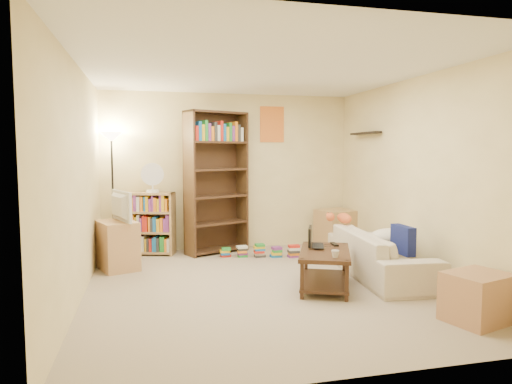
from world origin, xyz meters
TOP-DOWN VIEW (x-y plane):
  - room at (0.00, 0.01)m, footprint 4.50×4.54m
  - sofa at (1.55, 0.10)m, footprint 2.06×1.08m
  - navy_pillow at (1.61, -0.33)m, footprint 0.12×0.37m
  - cream_blanket at (1.69, 0.13)m, footprint 0.52×0.37m
  - tabby_cat at (1.36, 0.86)m, footprint 0.45×0.19m
  - coffee_table at (0.67, -0.23)m, footprint 0.89×1.13m
  - laptop at (0.70, -0.07)m, footprint 0.48×0.43m
  - laptop_screen at (0.57, -0.01)m, footprint 0.14×0.31m
  - mug at (0.64, -0.59)m, footprint 0.17×0.17m
  - tv_remote at (0.90, 0.03)m, footprint 0.07×0.18m
  - tv_stand at (-1.70, 1.23)m, footprint 0.62×0.72m
  - television at (-1.70, 1.23)m, footprint 0.76×0.56m
  - tall_bookshelf at (-0.25, 1.93)m, footprint 1.03×0.69m
  - short_bookshelf at (-1.27, 2.04)m, footprint 0.80×0.50m
  - desk_fan at (-1.22, 1.99)m, footprint 0.34×0.19m
  - floor_lamp at (-1.80, 2.05)m, footprint 0.32×0.32m
  - side_table at (1.72, 1.87)m, footprint 0.65×0.65m
  - end_cabinet at (1.65, -1.53)m, footprint 0.65×0.59m
  - book_stacks at (0.34, 1.45)m, footprint 1.15×0.39m

SIDE VIEW (x-z plane):
  - book_stacks at x=0.34m, z-range -0.01..0.19m
  - end_cabinet at x=1.65m, z-range 0.00..0.46m
  - sofa at x=1.55m, z-range 0.00..0.56m
  - coffee_table at x=0.67m, z-range 0.07..0.51m
  - side_table at x=1.72m, z-range 0.00..0.62m
  - tv_stand at x=-1.70m, z-range 0.00..0.65m
  - tv_remote at x=0.90m, z-range 0.44..0.46m
  - laptop at x=0.70m, z-range 0.44..0.47m
  - short_bookshelf at x=-1.27m, z-range 0.00..0.95m
  - mug at x=0.64m, z-range 0.44..0.52m
  - cream_blanket at x=1.69m, z-range 0.37..0.60m
  - navy_pillow at x=1.61m, z-range 0.37..0.71m
  - laptop_screen at x=0.57m, z-range 0.46..0.68m
  - tabby_cat at x=1.36m, z-range 0.56..0.72m
  - television at x=-1.70m, z-range 0.65..1.05m
  - tall_bookshelf at x=-0.25m, z-range 0.06..2.25m
  - desk_fan at x=-1.22m, z-range 0.96..1.41m
  - floor_lamp at x=-1.80m, z-range 0.55..2.41m
  - room at x=0.00m, z-range 0.36..2.88m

